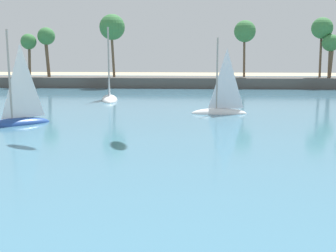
% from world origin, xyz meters
% --- Properties ---
extents(sea, '(220.00, 102.86, 0.06)m').
position_xyz_m(sea, '(0.00, 58.81, 0.03)').
color(sea, teal).
rests_on(sea, ground).
extents(palm_headland, '(108.40, 6.20, 12.37)m').
position_xyz_m(palm_headland, '(2.70, 70.25, 2.95)').
color(palm_headland, '#514C47').
rests_on(palm_headland, ground).
extents(sailboat_near_shore, '(5.43, 1.84, 7.77)m').
position_xyz_m(sailboat_near_shore, '(3.06, 37.99, 0.76)').
color(sailboat_near_shore, white).
rests_on(sailboat_near_shore, sea).
extents(sailboat_toward_headland, '(3.31, 6.87, 9.57)m').
position_xyz_m(sailboat_toward_headland, '(-10.10, 49.18, 0.92)').
color(sailboat_toward_headland, white).
rests_on(sailboat_toward_headland, sea).
extents(sailboat_far_left, '(5.39, 4.99, 8.21)m').
position_xyz_m(sailboat_far_left, '(-13.92, 30.44, 0.80)').
color(sailboat_far_left, '#234793').
rests_on(sailboat_far_left, sea).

